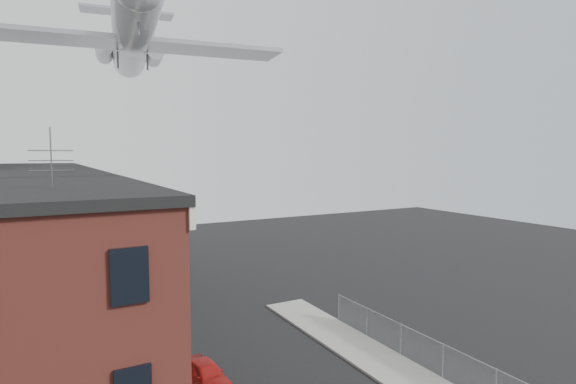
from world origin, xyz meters
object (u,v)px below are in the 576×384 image
object	(u,v)px
car_mid	(150,300)
car_far	(148,268)
utility_pole	(133,263)
airplane	(132,37)
street_tree	(115,251)
car_near	(206,374)

from	to	relation	value
car_mid	car_far	size ratio (longest dim) A/B	0.88
utility_pole	car_mid	bearing A→B (deg)	68.62
airplane	street_tree	bearing A→B (deg)	122.36
car_far	airplane	world-z (taller)	airplane
airplane	utility_pole	bearing A→B (deg)	-102.67
car_near	car_mid	xyz separation A→B (m)	(0.00, 12.91, -0.06)
utility_pole	street_tree	distance (m)	10.00
street_tree	airplane	xyz separation A→B (m)	(1.41, -2.22, 16.69)
street_tree	airplane	distance (m)	16.90
car_mid	car_far	distance (m)	9.79
car_far	airplane	size ratio (longest dim) A/B	0.15
utility_pole	car_near	bearing A→B (deg)	-75.63
street_tree	car_mid	size ratio (longest dim) A/B	1.55
car_mid	airplane	xyz separation A→B (m)	(-0.27, 2.60, 19.59)
utility_pole	car_near	size ratio (longest dim) A/B	2.51
street_tree	car_near	size ratio (longest dim) A/B	1.45
car_far	utility_pole	bearing A→B (deg)	-101.73
street_tree	car_mid	xyz separation A→B (m)	(1.67, -4.82, -2.90)
car_mid	car_far	xyz separation A→B (m)	(1.80, 9.63, 0.00)
utility_pole	car_mid	distance (m)	6.86
airplane	car_mid	bearing A→B (deg)	-84.12
street_tree	airplane	size ratio (longest dim) A/B	0.21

